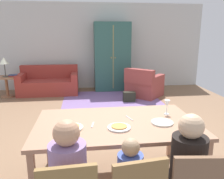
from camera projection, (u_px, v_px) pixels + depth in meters
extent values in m
cube|color=#846246|center=(112.00, 125.00, 4.51)|extent=(6.83, 6.45, 0.02)
cube|color=silver|center=(99.00, 46.00, 7.34)|extent=(6.83, 0.10, 2.70)
cube|color=tan|center=(117.00, 124.00, 2.60)|extent=(1.84, 1.10, 0.04)
cube|color=tan|center=(206.00, 172.00, 2.33)|extent=(0.06, 0.06, 0.72)
cube|color=tan|center=(48.00, 139.00, 3.06)|extent=(0.06, 0.06, 0.72)
cube|color=tan|center=(170.00, 132.00, 3.27)|extent=(0.06, 0.06, 0.72)
cylinder|color=white|center=(71.00, 128.00, 2.42)|extent=(0.25, 0.25, 0.02)
cylinder|color=gold|center=(71.00, 126.00, 2.41)|extent=(0.17, 0.17, 0.01)
cylinder|color=silver|center=(119.00, 128.00, 2.42)|extent=(0.25, 0.25, 0.02)
cylinder|color=gold|center=(119.00, 126.00, 2.42)|extent=(0.17, 0.17, 0.01)
cylinder|color=silver|center=(162.00, 122.00, 2.56)|extent=(0.25, 0.25, 0.02)
cylinder|color=silver|center=(166.00, 114.00, 2.85)|extent=(0.06, 0.06, 0.01)
cylinder|color=silver|center=(167.00, 110.00, 2.84)|extent=(0.01, 0.01, 0.09)
cone|color=silver|center=(167.00, 103.00, 2.82)|extent=(0.07, 0.07, 0.09)
cube|color=silver|center=(93.00, 125.00, 2.52)|extent=(0.04, 0.15, 0.01)
cube|color=silver|center=(129.00, 118.00, 2.71)|extent=(0.06, 0.17, 0.01)
cylinder|color=#9173AB|center=(68.00, 170.00, 1.81)|extent=(0.30, 0.30, 0.46)
sphere|color=tan|center=(66.00, 133.00, 1.74)|extent=(0.21, 0.21, 0.21)
cylinder|color=#475BB3|center=(130.00, 173.00, 1.89)|extent=(0.22, 0.22, 0.33)
sphere|color=tan|center=(131.00, 147.00, 1.84)|extent=(0.15, 0.15, 0.15)
cylinder|color=black|center=(188.00, 162.00, 1.94)|extent=(0.30, 0.30, 0.46)
sphere|color=beige|center=(191.00, 126.00, 1.86)|extent=(0.21, 0.21, 0.21)
cube|color=#81639D|center=(111.00, 99.00, 6.26)|extent=(2.60, 1.80, 0.01)
cube|color=#9A342C|center=(49.00, 87.00, 6.76)|extent=(1.72, 0.84, 0.42)
cube|color=#9A342C|center=(50.00, 71.00, 6.99)|extent=(1.72, 0.20, 0.40)
cube|color=#9A342C|center=(21.00, 77.00, 6.60)|extent=(0.18, 0.84, 0.20)
cube|color=#9A342C|center=(75.00, 76.00, 6.79)|extent=(0.18, 0.84, 0.20)
cube|color=#96403C|center=(145.00, 89.00, 6.53)|extent=(1.19, 1.19, 0.42)
cube|color=#96403C|center=(139.00, 76.00, 6.16)|extent=(0.76, 0.73, 0.40)
cube|color=#96403C|center=(156.00, 79.00, 6.27)|extent=(0.70, 0.74, 0.20)
cube|color=#96403C|center=(135.00, 77.00, 6.65)|extent=(0.70, 0.74, 0.20)
cube|color=#2D5C54|center=(112.00, 57.00, 7.08)|extent=(1.10, 0.56, 2.10)
cube|color=gold|center=(113.00, 58.00, 6.81)|extent=(0.02, 0.01, 1.89)
sphere|color=gold|center=(111.00, 58.00, 6.80)|extent=(0.04, 0.04, 0.04)
sphere|color=gold|center=(115.00, 58.00, 6.81)|extent=(0.04, 0.04, 0.04)
cube|color=#986444|center=(6.00, 77.00, 6.35)|extent=(0.56, 0.56, 0.03)
cylinder|color=#986444|center=(7.00, 87.00, 6.42)|extent=(0.08, 0.08, 0.55)
cylinder|color=#986444|center=(8.00, 96.00, 6.48)|extent=(0.36, 0.36, 0.03)
cylinder|color=#46433C|center=(6.00, 76.00, 6.34)|extent=(0.16, 0.16, 0.02)
cylinder|color=#46433C|center=(5.00, 70.00, 6.30)|extent=(0.02, 0.02, 0.34)
cone|color=beige|center=(4.00, 61.00, 6.24)|extent=(0.26, 0.26, 0.18)
cube|color=#A03226|center=(13.00, 76.00, 6.36)|extent=(0.22, 0.16, 0.03)
cube|color=#394973|center=(13.00, 75.00, 6.38)|extent=(0.22, 0.16, 0.03)
cube|color=black|center=(129.00, 97.00, 6.00)|extent=(0.32, 0.16, 0.26)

